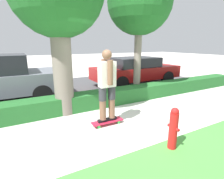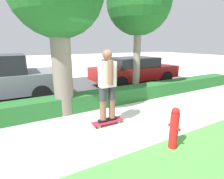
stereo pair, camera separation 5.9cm
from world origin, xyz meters
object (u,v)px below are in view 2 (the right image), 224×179
object	(u,v)px
fire_hydrant	(174,128)
parked_car_middle	(134,70)
skater_person	(107,85)
skateboard	(108,122)
tree_mid	(139,3)

from	to	relation	value
fire_hydrant	parked_car_middle	bearing A→B (deg)	61.83
skater_person	fire_hydrant	xyz separation A→B (m)	(0.63, -1.50, -0.61)
skateboard	parked_car_middle	world-z (taller)	parked_car_middle
tree_mid	fire_hydrant	size ratio (longest dim) A/B	5.34
tree_mid	fire_hydrant	xyz separation A→B (m)	(-1.47, -3.18, -2.89)
tree_mid	skater_person	bearing A→B (deg)	-141.40
skateboard	tree_mid	xyz separation A→B (m)	(2.10, 1.68, 3.23)
skateboard	skater_person	size ratio (longest dim) A/B	0.46
tree_mid	parked_car_middle	xyz separation A→B (m)	(1.11, 1.63, -2.59)
skateboard	skater_person	world-z (taller)	skater_person
skateboard	tree_mid	size ratio (longest dim) A/B	0.18
parked_car_middle	fire_hydrant	distance (m)	5.46
skateboard	skater_person	bearing A→B (deg)	-26.57
parked_car_middle	fire_hydrant	size ratio (longest dim) A/B	5.13
parked_car_middle	fire_hydrant	xyz separation A→B (m)	(-2.57, -4.81, -0.30)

